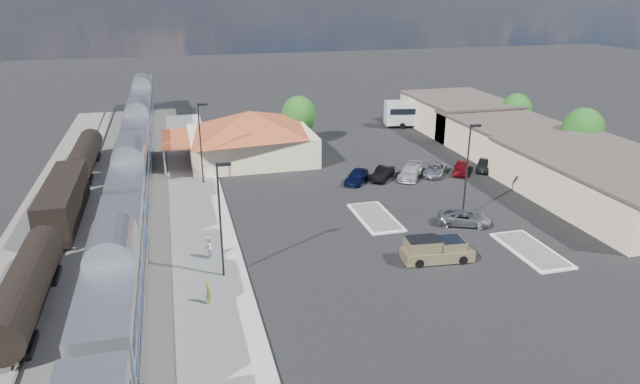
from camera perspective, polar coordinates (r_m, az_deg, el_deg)
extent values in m
plane|color=black|center=(51.10, 2.10, -3.90)|extent=(280.00, 280.00, 0.00)
cube|color=#4C4944|center=(57.02, -21.07, -2.62)|extent=(16.00, 100.00, 0.12)
cube|color=gray|center=(54.72, -11.90, -2.57)|extent=(5.50, 92.00, 0.18)
cube|color=silver|center=(38.34, -19.66, -8.70)|extent=(3.00, 20.00, 5.00)
cube|color=black|center=(39.68, -19.19, -12.19)|extent=(2.20, 16.00, 0.60)
cube|color=silver|center=(57.69, -18.31, 1.15)|extent=(3.00, 20.00, 5.00)
cube|color=black|center=(58.59, -18.02, -1.39)|extent=(2.20, 16.00, 0.60)
cube|color=silver|center=(77.90, -17.64, 5.98)|extent=(3.00, 20.00, 5.00)
cube|color=black|center=(78.57, -17.44, 4.04)|extent=(2.20, 16.00, 0.60)
cube|color=silver|center=(98.44, -17.25, 8.81)|extent=(3.00, 20.00, 5.00)
cube|color=black|center=(98.97, -17.09, 7.25)|extent=(2.20, 16.00, 0.60)
cylinder|color=black|center=(42.63, -27.33, -8.31)|extent=(2.80, 14.00, 2.80)
cube|color=black|center=(43.44, -26.95, -10.41)|extent=(2.20, 12.00, 0.60)
cube|color=black|center=(57.02, -24.29, -0.77)|extent=(2.80, 14.00, 3.60)
cube|color=black|center=(57.67, -24.03, -2.53)|extent=(2.20, 12.00, 0.60)
cylinder|color=black|center=(72.15, -22.49, 3.53)|extent=(2.80, 14.00, 2.80)
cube|color=black|center=(72.63, -22.30, 2.17)|extent=(2.20, 12.00, 0.60)
cube|color=beige|center=(71.80, -6.91, 4.61)|extent=(15.00, 12.00, 3.60)
pyramid|color=brown|center=(71.05, -7.02, 7.02)|extent=(15.30, 12.24, 2.60)
cube|color=brown|center=(70.82, -14.29, 5.18)|extent=(3.20, 9.60, 0.25)
cube|color=#C6B28C|center=(63.89, 26.93, 0.85)|extent=(14.00, 22.00, 4.20)
cube|color=#3F3833|center=(63.27, 27.25, 2.78)|extent=(14.40, 22.40, 0.30)
cube|color=#C6B28C|center=(77.57, 18.36, 5.05)|extent=(12.00, 18.00, 4.00)
cube|color=#3F3833|center=(77.08, 18.53, 6.59)|extent=(12.40, 18.40, 0.30)
cube|color=#C6B28C|center=(89.21, 13.58, 7.53)|extent=(12.00, 16.00, 4.50)
cube|color=#3F3833|center=(88.74, 13.70, 9.05)|extent=(12.40, 16.40, 0.30)
cube|color=silver|center=(54.01, 5.55, -2.54)|extent=(3.30, 7.50, 0.15)
cube|color=#4C4944|center=(53.98, 5.56, -2.45)|extent=(2.70, 6.90, 0.10)
cube|color=silver|center=(50.38, 20.36, -5.50)|extent=(3.30, 7.50, 0.15)
cube|color=#4C4944|center=(50.35, 20.37, -5.41)|extent=(2.70, 6.90, 0.10)
cylinder|color=black|center=(42.00, -9.93, -3.00)|extent=(0.16, 0.16, 9.00)
cube|color=black|center=(40.56, -9.59, 2.73)|extent=(1.00, 0.25, 0.22)
cylinder|color=black|center=(62.84, -11.85, 4.65)|extent=(0.16, 0.16, 9.00)
cube|color=black|center=(61.88, -11.67, 8.57)|extent=(1.00, 0.25, 0.22)
cylinder|color=black|center=(54.03, 14.44, 1.91)|extent=(0.16, 0.16, 9.00)
cube|color=black|center=(53.13, 15.32, 6.41)|extent=(1.00, 0.25, 0.22)
cylinder|color=#382314|center=(76.55, 24.49, 3.61)|extent=(0.30, 0.30, 2.86)
ellipsoid|color=#154915|center=(75.89, 24.79, 5.63)|extent=(4.94, 4.94, 5.46)
cylinder|color=#382314|center=(87.45, 18.85, 6.12)|extent=(0.30, 0.30, 2.55)
ellipsoid|color=#154915|center=(86.93, 19.03, 7.71)|extent=(4.41, 4.41, 4.87)
cylinder|color=#382314|center=(78.91, -2.12, 5.83)|extent=(0.30, 0.30, 2.73)
ellipsoid|color=#154915|center=(78.30, -2.14, 7.72)|extent=(4.71, 4.71, 5.21)
cube|color=tan|center=(46.50, 11.63, -6.11)|extent=(5.75, 2.52, 0.91)
cube|color=tan|center=(46.19, 11.69, -5.32)|extent=(2.29, 2.11, 0.96)
cube|color=tan|center=(46.15, 11.70, -5.20)|extent=(2.84, 2.16, 1.12)
cylinder|color=black|center=(46.48, 14.09, -6.59)|extent=(0.75, 0.35, 0.73)
cylinder|color=black|center=(47.98, 13.24, -5.64)|extent=(0.75, 0.35, 0.73)
cylinder|color=black|center=(45.23, 9.90, -7.04)|extent=(0.75, 0.35, 0.73)
cylinder|color=black|center=(46.77, 9.16, -6.04)|extent=(0.75, 0.35, 0.73)
imported|color=#93969A|center=(53.72, 14.24, -2.53)|extent=(5.29, 4.00, 1.33)
cube|color=white|center=(89.91, 10.46, 7.83)|extent=(12.60, 5.05, 3.49)
cube|color=black|center=(89.82, 10.48, 8.09)|extent=(11.64, 4.89, 0.92)
cylinder|color=black|center=(90.28, 13.24, 6.54)|extent=(0.97, 0.48, 0.92)
cylinder|color=black|center=(92.52, 12.83, 6.89)|extent=(0.97, 0.48, 0.92)
cylinder|color=black|center=(88.34, 8.22, 6.58)|extent=(0.97, 0.48, 0.92)
cylinder|color=black|center=(90.63, 7.93, 6.93)|extent=(0.97, 0.48, 0.92)
imported|color=#B6D442|center=(40.07, -11.08, -9.83)|extent=(0.59, 0.72, 1.68)
imported|color=silver|center=(46.23, -11.15, -5.47)|extent=(0.91, 1.06, 1.87)
imported|color=#0B1339|center=(63.20, 3.69, 1.58)|extent=(4.05, 4.63, 1.51)
imported|color=black|center=(64.53, 6.30, 1.86)|extent=(3.93, 4.34, 1.44)
imported|color=silver|center=(65.44, 9.02, 2.01)|extent=(4.65, 5.42, 1.49)
imported|color=gray|center=(67.04, 11.42, 2.21)|extent=(4.46, 5.04, 1.30)
imported|color=maroon|center=(68.20, 13.96, 2.39)|extent=(3.80, 4.54, 1.46)
imported|color=black|center=(70.02, 16.15, 2.59)|extent=(3.68, 4.04, 1.34)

